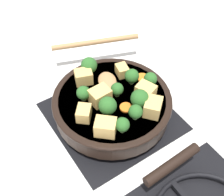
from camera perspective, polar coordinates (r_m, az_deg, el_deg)
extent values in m
plane|color=silver|center=(0.86, 0.00, -3.45)|extent=(2.40, 2.40, 0.00)
cube|color=black|center=(0.85, 0.00, -3.29)|extent=(0.31, 0.31, 0.01)
torus|color=black|center=(0.84, 0.00, -2.62)|extent=(0.24, 0.24, 0.01)
cube|color=black|center=(0.84, 0.00, -2.62)|extent=(0.01, 0.23, 0.01)
cube|color=black|center=(0.84, 0.00, -2.62)|extent=(0.23, 0.01, 0.01)
cylinder|color=black|center=(0.82, 0.00, -1.21)|extent=(0.30, 0.30, 0.05)
cylinder|color=#5B3316|center=(0.81, 0.00, -1.03)|extent=(0.28, 0.28, 0.04)
torus|color=black|center=(0.80, 0.00, -0.19)|extent=(0.31, 0.31, 0.01)
cylinder|color=black|center=(0.71, 10.93, -11.80)|extent=(0.15, 0.03, 0.02)
ellipsoid|color=#A87A4C|center=(0.83, -0.87, 3.17)|extent=(0.07, 0.08, 0.01)
cylinder|color=#A87A4C|center=(0.95, -3.03, 10.18)|extent=(0.25, 0.11, 0.02)
cube|color=tan|center=(0.83, -5.21, 3.90)|extent=(0.05, 0.05, 0.04)
cube|color=tan|center=(0.75, -5.16, -2.79)|extent=(0.05, 0.05, 0.03)
cube|color=tan|center=(0.72, -1.21, -5.34)|extent=(0.06, 0.06, 0.04)
cube|color=tan|center=(0.85, 1.84, 5.05)|extent=(0.04, 0.04, 0.03)
cube|color=tan|center=(0.79, 6.17, 1.25)|extent=(0.05, 0.06, 0.04)
cube|color=tan|center=(0.78, -2.22, 0.40)|extent=(0.05, 0.04, 0.04)
cube|color=tan|center=(0.76, 7.49, -1.66)|extent=(0.06, 0.06, 0.04)
cylinder|color=#709956|center=(0.79, -5.15, 0.01)|extent=(0.01, 0.01, 0.01)
sphere|color=#285B23|center=(0.78, -5.25, 0.95)|extent=(0.04, 0.04, 0.04)
cylinder|color=#709956|center=(0.86, -4.02, 4.95)|extent=(0.01, 0.01, 0.01)
sphere|color=#285B23|center=(0.84, -4.10, 6.05)|extent=(0.04, 0.04, 0.04)
cylinder|color=#709956|center=(0.83, 3.59, 3.05)|extent=(0.01, 0.01, 0.01)
sphere|color=#285B23|center=(0.82, 3.66, 4.04)|extent=(0.04, 0.04, 0.04)
cylinder|color=#709956|center=(0.80, 0.92, 0.77)|extent=(0.01, 0.01, 0.01)
sphere|color=#285B23|center=(0.78, 0.93, 1.66)|extent=(0.03, 0.03, 0.03)
cylinder|color=#709956|center=(0.76, -0.79, -2.52)|extent=(0.01, 0.01, 0.01)
sphere|color=#285B23|center=(0.74, -0.81, -1.42)|extent=(0.04, 0.04, 0.04)
cylinder|color=#709956|center=(0.75, 4.25, -3.42)|extent=(0.01, 0.01, 0.01)
sphere|color=#285B23|center=(0.74, 4.33, -2.51)|extent=(0.03, 0.03, 0.03)
cylinder|color=#709956|center=(0.73, 1.87, -5.77)|extent=(0.01, 0.01, 0.01)
sphere|color=#285B23|center=(0.71, 1.90, -4.89)|extent=(0.03, 0.03, 0.03)
cylinder|color=#709956|center=(0.83, 6.90, 2.54)|extent=(0.01, 0.01, 0.01)
sphere|color=#285B23|center=(0.81, 7.02, 3.48)|extent=(0.04, 0.04, 0.04)
cylinder|color=#709956|center=(0.78, 4.99, -1.24)|extent=(0.01, 0.01, 0.01)
sphere|color=#285B23|center=(0.76, 5.10, -0.10)|extent=(0.05, 0.05, 0.05)
cylinder|color=orange|center=(0.77, 2.55, -1.74)|extent=(0.03, 0.03, 0.01)
cylinder|color=orange|center=(0.85, 5.55, 3.73)|extent=(0.03, 0.03, 0.01)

